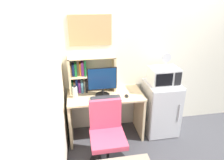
% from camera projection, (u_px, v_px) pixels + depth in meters
% --- Properties ---
extents(wall_back, '(6.40, 0.04, 2.60)m').
position_uv_depth(wall_back, '(181.00, 53.00, 3.50)').
color(wall_back, silver).
rests_on(wall_back, ground_plane).
extents(wall_left, '(0.04, 4.40, 2.60)m').
position_uv_depth(wall_left, '(50.00, 115.00, 1.70)').
color(wall_left, silver).
rests_on(wall_left, ground_plane).
extents(desk, '(1.18, 0.59, 0.78)m').
position_uv_depth(desk, '(106.00, 108.00, 3.29)').
color(desk, beige).
rests_on(desk, ground_plane).
extents(hutch_bookshelf, '(0.73, 0.23, 0.57)m').
position_uv_depth(hutch_bookshelf, '(86.00, 74.00, 3.21)').
color(hutch_bookshelf, beige).
rests_on(hutch_bookshelf, desk).
extents(monitor, '(0.45, 0.22, 0.45)m').
position_uv_depth(monitor, '(102.00, 81.00, 3.07)').
color(monitor, black).
rests_on(monitor, desk).
extents(keyboard, '(0.45, 0.13, 0.02)m').
position_uv_depth(keyboard, '(106.00, 98.00, 3.06)').
color(keyboard, '#333338').
rests_on(keyboard, desk).
extents(computer_mouse, '(0.05, 0.10, 0.03)m').
position_uv_depth(computer_mouse, '(127.00, 96.00, 3.12)').
color(computer_mouse, black).
rests_on(computer_mouse, desk).
extents(water_bottle, '(0.08, 0.08, 0.20)m').
position_uv_depth(water_bottle, '(75.00, 92.00, 3.07)').
color(water_bottle, silver).
rests_on(water_bottle, desk).
extents(mini_fridge, '(0.53, 0.56, 0.90)m').
position_uv_depth(mini_fridge, '(161.00, 108.00, 3.46)').
color(mini_fridge, silver).
rests_on(mini_fridge, ground_plane).
extents(microwave, '(0.44, 0.33, 0.26)m').
position_uv_depth(microwave, '(164.00, 76.00, 3.24)').
color(microwave, silver).
rests_on(microwave, mini_fridge).
extents(desk_fan, '(0.14, 0.11, 0.24)m').
position_uv_depth(desk_fan, '(166.00, 60.00, 3.13)').
color(desk_fan, silver).
rests_on(desk_fan, microwave).
extents(desk_chair, '(0.54, 0.54, 0.91)m').
position_uv_depth(desk_chair, '(107.00, 139.00, 2.81)').
color(desk_chair, black).
rests_on(desk_chair, ground_plane).
extents(wall_corkboard, '(0.65, 0.02, 0.46)m').
position_uv_depth(wall_corkboard, '(90.00, 30.00, 3.05)').
color(wall_corkboard, tan).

